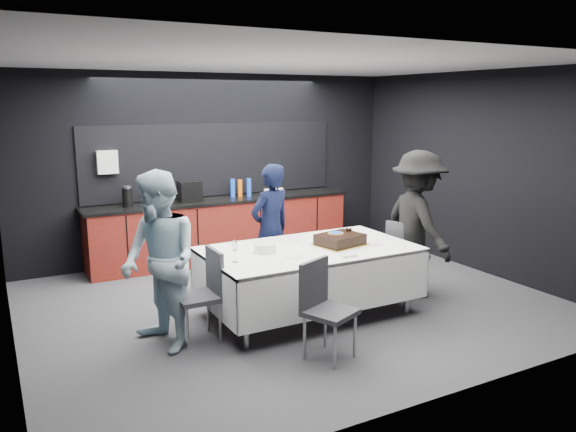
# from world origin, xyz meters

# --- Properties ---
(ground) EXTENTS (6.00, 6.00, 0.00)m
(ground) POSITION_xyz_m (0.00, 0.00, 0.00)
(ground) COLOR #3D3E42
(ground) RESTS_ON ground
(room_shell) EXTENTS (6.04, 5.04, 2.82)m
(room_shell) POSITION_xyz_m (0.00, 0.00, 1.86)
(room_shell) COLOR white
(room_shell) RESTS_ON ground
(kitchenette) EXTENTS (4.10, 0.64, 2.05)m
(kitchenette) POSITION_xyz_m (-0.02, 2.22, 0.54)
(kitchenette) COLOR #5D140E
(kitchenette) RESTS_ON ground
(party_table) EXTENTS (2.32, 1.32, 0.78)m
(party_table) POSITION_xyz_m (0.00, -0.40, 0.64)
(party_table) COLOR #99999E
(party_table) RESTS_ON ground
(cake_assembly) EXTENTS (0.59, 0.51, 0.16)m
(cake_assembly) POSITION_xyz_m (0.36, -0.47, 0.84)
(cake_assembly) COLOR gold
(cake_assembly) RESTS_ON party_table
(plate_stack) EXTENTS (0.24, 0.24, 0.10)m
(plate_stack) POSITION_xyz_m (-0.52, -0.34, 0.83)
(plate_stack) COLOR white
(plate_stack) RESTS_ON party_table
(loose_plate_near) EXTENTS (0.19, 0.19, 0.01)m
(loose_plate_near) POSITION_xyz_m (-0.33, -0.65, 0.78)
(loose_plate_near) COLOR white
(loose_plate_near) RESTS_ON party_table
(loose_plate_right_a) EXTENTS (0.22, 0.22, 0.01)m
(loose_plate_right_a) POSITION_xyz_m (0.72, -0.28, 0.78)
(loose_plate_right_a) COLOR white
(loose_plate_right_a) RESTS_ON party_table
(loose_plate_right_b) EXTENTS (0.19, 0.19, 0.01)m
(loose_plate_right_b) POSITION_xyz_m (0.75, -0.61, 0.78)
(loose_plate_right_b) COLOR white
(loose_plate_right_b) RESTS_ON party_table
(loose_plate_far) EXTENTS (0.21, 0.21, 0.01)m
(loose_plate_far) POSITION_xyz_m (-0.04, -0.09, 0.78)
(loose_plate_far) COLOR white
(loose_plate_far) RESTS_ON party_table
(fork_pile) EXTENTS (0.18, 0.12, 0.03)m
(fork_pile) POSITION_xyz_m (0.18, -0.91, 0.79)
(fork_pile) COLOR white
(fork_pile) RESTS_ON party_table
(champagne_flute) EXTENTS (0.06, 0.06, 0.22)m
(champagne_flute) POSITION_xyz_m (-0.95, -0.54, 0.94)
(champagne_flute) COLOR white
(champagne_flute) RESTS_ON party_table
(chair_left) EXTENTS (0.42, 0.42, 0.92)m
(chair_left) POSITION_xyz_m (-1.26, -0.48, 0.53)
(chair_left) COLOR #2E2F33
(chair_left) RESTS_ON ground
(chair_right) EXTENTS (0.54, 0.54, 0.92)m
(chair_right) POSITION_xyz_m (1.42, -0.35, 0.53)
(chair_right) COLOR #2E2F33
(chair_right) RESTS_ON ground
(chair_near) EXTENTS (0.55, 0.55, 0.92)m
(chair_near) POSITION_xyz_m (-0.43, -1.38, 0.53)
(chair_near) COLOR #2E2F33
(chair_near) RESTS_ON ground
(person_center) EXTENTS (0.68, 0.54, 1.64)m
(person_center) POSITION_xyz_m (-0.05, 0.45, 0.82)
(person_center) COLOR black
(person_center) RESTS_ON ground
(person_left) EXTENTS (0.84, 0.98, 1.75)m
(person_left) POSITION_xyz_m (-1.71, -0.48, 0.88)
(person_left) COLOR #ABC7D7
(person_left) RESTS_ON ground
(person_right) EXTENTS (0.81, 1.24, 1.80)m
(person_right) POSITION_xyz_m (1.51, -0.45, 0.90)
(person_right) COLOR black
(person_right) RESTS_ON ground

